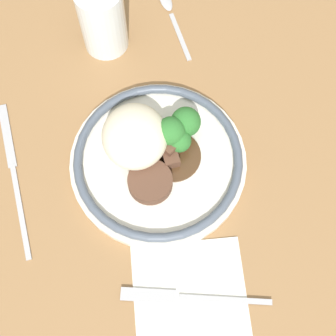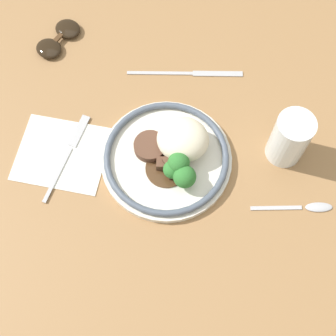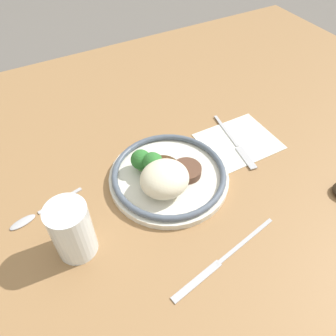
{
  "view_description": "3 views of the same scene",
  "coord_description": "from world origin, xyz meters",
  "px_view_note": "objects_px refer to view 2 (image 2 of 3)",
  "views": [
    {
      "loc": [
        -0.21,
        -0.03,
        0.64
      ],
      "look_at": [
        0.01,
        -0.05,
        0.08
      ],
      "focal_mm": 50.0,
      "sensor_mm": 36.0,
      "label": 1
    },
    {
      "loc": [
        0.11,
        -0.39,
        0.83
      ],
      "look_at": [
        0.04,
        -0.07,
        0.08
      ],
      "focal_mm": 50.0,
      "sensor_mm": 36.0,
      "label": 2
    },
    {
      "loc": [
        0.24,
        0.34,
        0.54
      ],
      "look_at": [
        0.04,
        -0.03,
        0.09
      ],
      "focal_mm": 35.0,
      "sensor_mm": 36.0,
      "label": 3
    }
  ],
  "objects_px": {
    "plate": "(171,155)",
    "juice_glass": "(289,140)",
    "spoon": "(308,207)",
    "knife": "(189,73)",
    "sunglasses": "(58,39)",
    "fork": "(70,149)"
  },
  "relations": [
    {
      "from": "fork",
      "to": "spoon",
      "type": "height_order",
      "value": "same"
    },
    {
      "from": "fork",
      "to": "sunglasses",
      "type": "bearing_deg",
      "value": 29.96
    },
    {
      "from": "plate",
      "to": "spoon",
      "type": "xyz_separation_m",
      "value": [
        0.26,
        -0.04,
        -0.02
      ]
    },
    {
      "from": "juice_glass",
      "to": "spoon",
      "type": "xyz_separation_m",
      "value": [
        0.05,
        -0.1,
        -0.05
      ]
    },
    {
      "from": "plate",
      "to": "juice_glass",
      "type": "height_order",
      "value": "juice_glass"
    },
    {
      "from": "fork",
      "to": "knife",
      "type": "distance_m",
      "value": 0.28
    },
    {
      "from": "juice_glass",
      "to": "spoon",
      "type": "height_order",
      "value": "juice_glass"
    },
    {
      "from": "plate",
      "to": "sunglasses",
      "type": "distance_m",
      "value": 0.36
    },
    {
      "from": "juice_glass",
      "to": "sunglasses",
      "type": "height_order",
      "value": "juice_glass"
    },
    {
      "from": "juice_glass",
      "to": "knife",
      "type": "relative_size",
      "value": 0.47
    },
    {
      "from": "plate",
      "to": "juice_glass",
      "type": "relative_size",
      "value": 2.21
    },
    {
      "from": "plate",
      "to": "knife",
      "type": "height_order",
      "value": "plate"
    },
    {
      "from": "knife",
      "to": "fork",
      "type": "bearing_deg",
      "value": -142.29
    },
    {
      "from": "plate",
      "to": "knife",
      "type": "distance_m",
      "value": 0.2
    },
    {
      "from": "plate",
      "to": "sunglasses",
      "type": "relative_size",
      "value": 1.97
    },
    {
      "from": "fork",
      "to": "plate",
      "type": "bearing_deg",
      "value": -76.65
    },
    {
      "from": "plate",
      "to": "spoon",
      "type": "relative_size",
      "value": 1.66
    },
    {
      "from": "knife",
      "to": "sunglasses",
      "type": "xyz_separation_m",
      "value": [
        -0.28,
        0.03,
        0.01
      ]
    },
    {
      "from": "juice_glass",
      "to": "knife",
      "type": "bearing_deg",
      "value": 145.81
    },
    {
      "from": "plate",
      "to": "spoon",
      "type": "bearing_deg",
      "value": -9.58
    },
    {
      "from": "knife",
      "to": "sunglasses",
      "type": "relative_size",
      "value": 1.9
    },
    {
      "from": "plate",
      "to": "fork",
      "type": "xyz_separation_m",
      "value": [
        -0.19,
        -0.02,
        -0.02
      ]
    }
  ]
}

